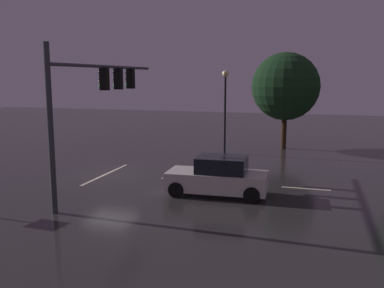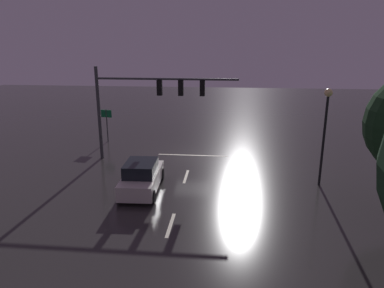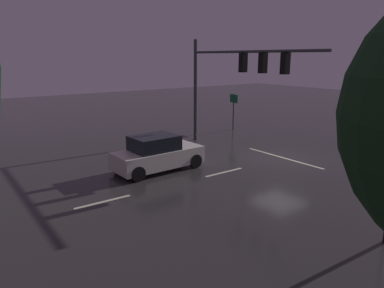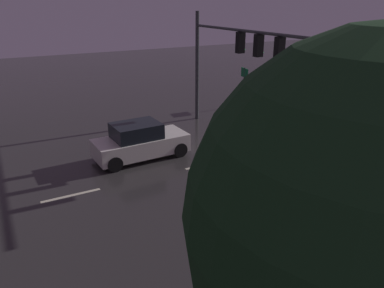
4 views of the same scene
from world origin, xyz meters
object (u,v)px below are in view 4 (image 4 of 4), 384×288
(traffic_signal_assembly, at_px, (232,51))
(route_sign, at_px, (244,79))
(car_approaching, at_px, (140,142))
(street_lamp_left_kerb, at_px, (357,140))
(tree_left_near, at_px, (374,220))

(traffic_signal_assembly, xyz_separation_m, route_sign, (4.52, -4.20, -2.56))
(traffic_signal_assembly, distance_m, car_approaching, 6.54)
(traffic_signal_assembly, height_order, street_lamp_left_kerb, traffic_signal_assembly)
(tree_left_near, bearing_deg, street_lamp_left_kerb, -49.77)
(route_sign, relative_size, tree_left_near, 0.39)
(traffic_signal_assembly, distance_m, tree_left_near, 15.34)
(tree_left_near, bearing_deg, traffic_signal_assembly, -27.86)
(car_approaching, relative_size, route_sign, 1.66)
(traffic_signal_assembly, bearing_deg, route_sign, -42.89)
(street_lamp_left_kerb, relative_size, route_sign, 2.06)
(traffic_signal_assembly, bearing_deg, car_approaching, 96.45)
(car_approaching, distance_m, street_lamp_left_kerb, 10.49)
(street_lamp_left_kerb, relative_size, tree_left_near, 0.81)
(car_approaching, xyz_separation_m, route_sign, (5.13, -9.57, 1.12))
(route_sign, bearing_deg, car_approaching, 118.19)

